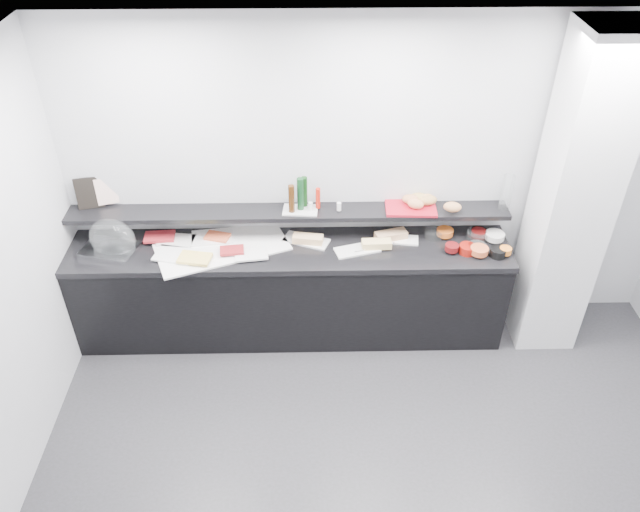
{
  "coord_description": "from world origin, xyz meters",
  "views": [
    {
      "loc": [
        -0.53,
        -2.42,
        3.88
      ],
      "look_at": [
        -0.45,
        1.45,
        1.0
      ],
      "focal_mm": 35.0,
      "sensor_mm": 36.0,
      "label": 1
    }
  ],
  "objects_px": {
    "cloche_base": "(110,250)",
    "condiment_tray": "(300,210)",
    "framed_print": "(89,193)",
    "sandwich_plate_mid": "(357,250)",
    "carafe": "(507,192)",
    "bread_tray": "(411,207)"
  },
  "relations": [
    {
      "from": "sandwich_plate_mid",
      "to": "framed_print",
      "type": "relative_size",
      "value": 1.39
    },
    {
      "from": "cloche_base",
      "to": "condiment_tray",
      "type": "height_order",
      "value": "condiment_tray"
    },
    {
      "from": "condiment_tray",
      "to": "bread_tray",
      "type": "xyz_separation_m",
      "value": [
        0.9,
        0.02,
        0.0
      ]
    },
    {
      "from": "framed_print",
      "to": "carafe",
      "type": "relative_size",
      "value": 0.87
    },
    {
      "from": "sandwich_plate_mid",
      "to": "framed_print",
      "type": "distance_m",
      "value": 2.22
    },
    {
      "from": "sandwich_plate_mid",
      "to": "carafe",
      "type": "xyz_separation_m",
      "value": [
        1.21,
        0.23,
        0.39
      ]
    },
    {
      "from": "bread_tray",
      "to": "carafe",
      "type": "distance_m",
      "value": 0.78
    },
    {
      "from": "bread_tray",
      "to": "cloche_base",
      "type": "bearing_deg",
      "value": -172.13
    },
    {
      "from": "carafe",
      "to": "condiment_tray",
      "type": "bearing_deg",
      "value": -179.58
    },
    {
      "from": "sandwich_plate_mid",
      "to": "condiment_tray",
      "type": "xyz_separation_m",
      "value": [
        -0.46,
        0.22,
        0.25
      ]
    },
    {
      "from": "cloche_base",
      "to": "sandwich_plate_mid",
      "type": "xyz_separation_m",
      "value": [
        2.0,
        -0.02,
        -0.01
      ]
    },
    {
      "from": "carafe",
      "to": "sandwich_plate_mid",
      "type": "bearing_deg",
      "value": -169.23
    },
    {
      "from": "cloche_base",
      "to": "bread_tray",
      "type": "distance_m",
      "value": 2.46
    },
    {
      "from": "framed_print",
      "to": "bread_tray",
      "type": "relative_size",
      "value": 0.63
    },
    {
      "from": "sandwich_plate_mid",
      "to": "bread_tray",
      "type": "relative_size",
      "value": 0.88
    },
    {
      "from": "cloche_base",
      "to": "framed_print",
      "type": "bearing_deg",
      "value": 135.68
    },
    {
      "from": "cloche_base",
      "to": "bread_tray",
      "type": "xyz_separation_m",
      "value": [
        2.44,
        0.22,
        0.24
      ]
    },
    {
      "from": "framed_print",
      "to": "carafe",
      "type": "bearing_deg",
      "value": -15.83
    },
    {
      "from": "bread_tray",
      "to": "framed_print",
      "type": "bearing_deg",
      "value": -178.81
    },
    {
      "from": "cloche_base",
      "to": "carafe",
      "type": "distance_m",
      "value": 3.23
    },
    {
      "from": "framed_print",
      "to": "condiment_tray",
      "type": "height_order",
      "value": "framed_print"
    },
    {
      "from": "cloche_base",
      "to": "framed_print",
      "type": "distance_m",
      "value": 0.49
    }
  ]
}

